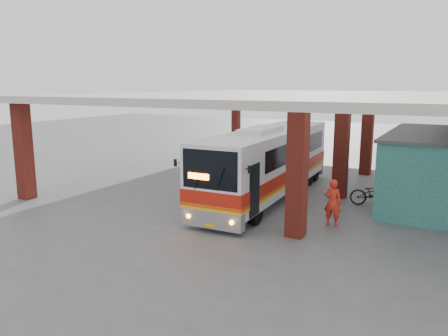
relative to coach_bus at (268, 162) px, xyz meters
name	(u,v)px	position (x,y,z in m)	size (l,w,h in m)	color
ground	(253,204)	(-0.11, -1.36, -1.64)	(90.00, 90.00, 0.00)	#515154
brick_columns	(320,143)	(1.32, 3.64, 0.53)	(20.10, 21.60, 4.35)	maroon
canopy_roof	(313,96)	(0.39, 5.14, 2.86)	(21.00, 23.00, 0.30)	beige
coach_bus	(268,162)	(0.00, 0.00, 0.00)	(2.82, 11.45, 3.31)	silver
motorcycle	(375,194)	(4.59, 0.84, -1.11)	(0.71, 2.04, 1.07)	black
pedestrian	(333,203)	(3.69, -2.63, -0.77)	(0.64, 0.42, 1.74)	red
red_chair	(402,173)	(4.99, 6.90, -1.25)	(0.53, 0.53, 0.85)	red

